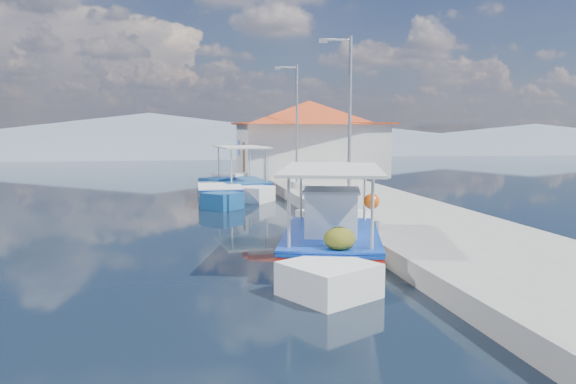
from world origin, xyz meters
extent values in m
plane|color=black|center=(0.00, 0.00, 0.00)|extent=(160.00, 160.00, 0.00)
cube|color=#9D9B93|center=(5.90, 6.00, 0.25)|extent=(5.00, 44.00, 0.50)
cylinder|color=#A5A8AD|center=(3.80, -3.00, 0.65)|extent=(0.20, 0.20, 0.30)
cylinder|color=#A5A8AD|center=(3.80, 2.00, 0.65)|extent=(0.20, 0.20, 0.30)
cylinder|color=#A5A8AD|center=(3.80, 8.00, 0.65)|extent=(0.20, 0.20, 0.30)
cylinder|color=#A5A8AD|center=(3.80, 14.00, 0.65)|extent=(0.20, 0.20, 0.30)
cube|color=white|center=(2.26, -4.04, 0.22)|extent=(3.35, 4.80, 0.95)
cube|color=white|center=(1.44, -1.28, 0.34)|extent=(2.15, 2.15, 1.05)
cube|color=white|center=(3.06, -6.72, 0.22)|extent=(2.09, 2.09, 0.90)
cube|color=#0D3AAE|center=(2.26, -4.04, 0.66)|extent=(3.45, 4.94, 0.06)
cube|color=red|center=(2.26, -4.04, 0.58)|extent=(3.45, 4.94, 0.05)
cube|color=gold|center=(2.26, -4.04, 0.51)|extent=(3.45, 4.94, 0.04)
cube|color=#0D3AAE|center=(2.26, -4.04, 0.73)|extent=(3.46, 4.91, 0.05)
cube|color=brown|center=(2.26, -4.04, 0.70)|extent=(3.16, 4.67, 0.05)
cube|color=white|center=(2.35, -4.33, 1.25)|extent=(1.53, 1.60, 1.10)
cube|color=silver|center=(2.35, -4.33, 1.83)|extent=(1.67, 1.72, 0.06)
cylinder|color=beige|center=(0.90, -2.54, 1.50)|extent=(0.07, 0.07, 1.60)
cylinder|color=beige|center=(2.59, -2.04, 1.50)|extent=(0.07, 0.07, 1.60)
cylinder|color=beige|center=(1.94, -6.04, 1.50)|extent=(0.07, 0.07, 1.60)
cylinder|color=beige|center=(3.63, -5.54, 1.50)|extent=(0.07, 0.07, 1.60)
cube|color=silver|center=(2.26, -4.04, 2.31)|extent=(3.46, 4.83, 0.07)
ellipsoid|color=#4D5115|center=(1.48, -2.81, 0.99)|extent=(0.76, 0.84, 0.57)
ellipsoid|color=#4D5115|center=(2.01, -2.13, 0.94)|extent=(0.64, 0.71, 0.48)
ellipsoid|color=#4D5115|center=(2.97, -5.71, 0.96)|extent=(0.68, 0.75, 0.51)
sphere|color=#F14F07|center=(3.05, -3.18, 1.45)|extent=(0.40, 0.40, 0.40)
cube|color=white|center=(1.60, 10.01, 0.23)|extent=(2.47, 4.04, 0.98)
cube|color=white|center=(1.89, 12.57, 0.35)|extent=(2.09, 2.09, 1.08)
cube|color=white|center=(1.33, 7.52, 0.23)|extent=(2.03, 2.03, 0.93)
cube|color=#0D3AAE|center=(1.60, 10.01, 0.68)|extent=(2.55, 4.16, 0.06)
cube|color=red|center=(1.60, 10.01, 0.60)|extent=(2.55, 4.16, 0.05)
cube|color=gold|center=(1.60, 10.01, 0.53)|extent=(2.55, 4.16, 0.04)
cube|color=navy|center=(1.60, 10.01, 0.75)|extent=(2.56, 4.13, 0.05)
cube|color=brown|center=(1.60, 10.01, 0.72)|extent=(2.30, 3.95, 0.05)
cylinder|color=beige|center=(0.96, 11.70, 1.55)|extent=(0.07, 0.07, 1.65)
cylinder|color=beige|center=(2.60, 11.52, 1.55)|extent=(0.07, 0.07, 1.65)
cylinder|color=beige|center=(0.61, 8.49, 1.55)|extent=(0.07, 0.07, 1.65)
cylinder|color=beige|center=(2.25, 8.31, 1.55)|extent=(0.07, 0.07, 1.65)
cube|color=silver|center=(1.60, 10.01, 2.37)|extent=(2.58, 4.05, 0.07)
cube|color=navy|center=(0.37, 7.76, 0.22)|extent=(1.92, 3.50, 0.96)
cube|color=navy|center=(0.31, 10.07, 0.34)|extent=(1.86, 1.86, 1.06)
cube|color=navy|center=(0.44, 5.52, 0.22)|extent=(1.81, 1.81, 0.91)
cube|color=#0D3AAE|center=(0.37, 7.76, 0.67)|extent=(1.98, 3.61, 0.06)
cube|color=red|center=(0.37, 7.76, 0.59)|extent=(1.98, 3.61, 0.05)
cube|color=gold|center=(0.37, 7.76, 0.52)|extent=(1.98, 3.61, 0.04)
cube|color=white|center=(0.37, 7.76, 0.74)|extent=(1.99, 3.58, 0.05)
cube|color=brown|center=(0.37, 7.76, 0.71)|extent=(1.77, 3.43, 0.05)
cube|color=white|center=(6.20, 15.00, 2.00)|extent=(8.00, 6.00, 3.00)
cube|color=red|center=(6.20, 15.00, 3.55)|extent=(8.64, 6.48, 0.10)
pyramid|color=red|center=(6.20, 15.00, 4.20)|extent=(10.49, 10.49, 1.40)
cube|color=brown|center=(2.22, 14.00, 1.50)|extent=(0.06, 1.00, 2.00)
cube|color=#0D3AAE|center=(2.22, 16.50, 2.10)|extent=(0.06, 1.20, 0.90)
cylinder|color=#A5A8AD|center=(4.60, 2.00, 3.50)|extent=(0.12, 0.12, 6.00)
cylinder|color=#A5A8AD|center=(4.10, 2.00, 6.35)|extent=(1.00, 0.08, 0.08)
cube|color=#A5A8AD|center=(3.60, 2.00, 6.30)|extent=(0.30, 0.14, 0.14)
cylinder|color=#A5A8AD|center=(4.60, 11.00, 3.50)|extent=(0.12, 0.12, 6.00)
cylinder|color=#A5A8AD|center=(4.10, 11.00, 6.35)|extent=(1.00, 0.08, 0.08)
cube|color=#A5A8AD|center=(3.60, 11.00, 6.30)|extent=(0.30, 0.14, 0.14)
cone|color=slate|center=(-5.00, 56.00, 2.45)|extent=(96.00, 96.00, 5.50)
cone|color=slate|center=(25.00, 56.00, 1.60)|extent=(76.80, 76.80, 3.80)
cone|color=slate|center=(50.00, 56.00, 1.80)|extent=(89.60, 89.60, 4.20)
camera|label=1|loc=(-1.37, -16.95, 3.31)|focal=34.46mm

